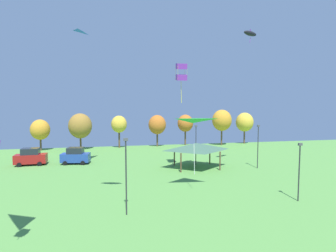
{
  "coord_description": "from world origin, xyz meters",
  "views": [
    {
      "loc": [
        -3.85,
        1.9,
        8.96
      ],
      "look_at": [
        -1.14,
        15.65,
        7.85
      ],
      "focal_mm": 28.0,
      "sensor_mm": 36.0,
      "label": 1
    }
  ],
  "objects_px": {
    "kite_flying_0": "(193,134)",
    "park_pavilion": "(196,147)",
    "treeline_tree_3": "(157,125)",
    "treeline_tree_5": "(222,120)",
    "kite_flying_3": "(250,33)",
    "kite_flying_4": "(181,72)",
    "light_post_1": "(196,142)",
    "light_post_2": "(126,172)",
    "parked_car_leftmost": "(31,157)",
    "parked_car_second_from_left": "(75,156)",
    "light_post_3": "(299,168)",
    "kite_flying_1": "(73,37)",
    "light_post_0": "(258,144)",
    "treeline_tree_4": "(185,123)",
    "treeline_tree_6": "(245,122)",
    "treeline_tree_0": "(40,130)",
    "treeline_tree_2": "(119,124)",
    "treeline_tree_1": "(80,126)"
  },
  "relations": [
    {
      "from": "kite_flying_3",
      "to": "light_post_2",
      "type": "bearing_deg",
      "value": -144.36
    },
    {
      "from": "park_pavilion",
      "to": "treeline_tree_2",
      "type": "bearing_deg",
      "value": 117.78
    },
    {
      "from": "light_post_1",
      "to": "treeline_tree_3",
      "type": "bearing_deg",
      "value": 98.99
    },
    {
      "from": "kite_flying_0",
      "to": "treeline_tree_5",
      "type": "distance_m",
      "value": 31.84
    },
    {
      "from": "park_pavilion",
      "to": "light_post_1",
      "type": "xyz_separation_m",
      "value": [
        0.52,
        1.95,
        0.31
      ]
    },
    {
      "from": "parked_car_leftmost",
      "to": "light_post_2",
      "type": "relative_size",
      "value": 0.71
    },
    {
      "from": "kite_flying_0",
      "to": "treeline_tree_5",
      "type": "bearing_deg",
      "value": 61.66
    },
    {
      "from": "parked_car_leftmost",
      "to": "treeline_tree_5",
      "type": "bearing_deg",
      "value": 16.68
    },
    {
      "from": "kite_flying_0",
      "to": "treeline_tree_2",
      "type": "height_order",
      "value": "treeline_tree_2"
    },
    {
      "from": "treeline_tree_3",
      "to": "light_post_1",
      "type": "bearing_deg",
      "value": -81.01
    },
    {
      "from": "light_post_3",
      "to": "treeline_tree_5",
      "type": "height_order",
      "value": "treeline_tree_5"
    },
    {
      "from": "kite_flying_4",
      "to": "park_pavilion",
      "type": "distance_m",
      "value": 10.74
    },
    {
      "from": "park_pavilion",
      "to": "treeline_tree_3",
      "type": "distance_m",
      "value": 20.98
    },
    {
      "from": "kite_flying_1",
      "to": "park_pavilion",
      "type": "xyz_separation_m",
      "value": [
        16.68,
        -1.69,
        -14.97
      ]
    },
    {
      "from": "parked_car_leftmost",
      "to": "park_pavilion",
      "type": "height_order",
      "value": "park_pavilion"
    },
    {
      "from": "kite_flying_1",
      "to": "treeline_tree_5",
      "type": "relative_size",
      "value": 0.33
    },
    {
      "from": "treeline_tree_0",
      "to": "treeline_tree_6",
      "type": "xyz_separation_m",
      "value": [
        44.32,
        1.03,
        0.88
      ]
    },
    {
      "from": "kite_flying_4",
      "to": "light_post_2",
      "type": "distance_m",
      "value": 17.88
    },
    {
      "from": "treeline_tree_5",
      "to": "treeline_tree_6",
      "type": "bearing_deg",
      "value": 12.74
    },
    {
      "from": "kite_flying_0",
      "to": "treeline_tree_5",
      "type": "xyz_separation_m",
      "value": [
        15.11,
        28.02,
        -0.25
      ]
    },
    {
      "from": "treeline_tree_3",
      "to": "treeline_tree_4",
      "type": "bearing_deg",
      "value": 6.42
    },
    {
      "from": "light_post_1",
      "to": "light_post_2",
      "type": "height_order",
      "value": "light_post_2"
    },
    {
      "from": "kite_flying_0",
      "to": "treeline_tree_4",
      "type": "bearing_deg",
      "value": 76.52
    },
    {
      "from": "parked_car_leftmost",
      "to": "light_post_3",
      "type": "relative_size",
      "value": 0.82
    },
    {
      "from": "treeline_tree_3",
      "to": "treeline_tree_5",
      "type": "bearing_deg",
      "value": -4.88
    },
    {
      "from": "park_pavilion",
      "to": "light_post_0",
      "type": "distance_m",
      "value": 8.72
    },
    {
      "from": "kite_flying_3",
      "to": "kite_flying_4",
      "type": "relative_size",
      "value": 0.54
    },
    {
      "from": "parked_car_second_from_left",
      "to": "treeline_tree_1",
      "type": "distance_m",
      "value": 14.18
    },
    {
      "from": "treeline_tree_6",
      "to": "light_post_0",
      "type": "bearing_deg",
      "value": -113.16
    },
    {
      "from": "light_post_3",
      "to": "treeline_tree_6",
      "type": "xyz_separation_m",
      "value": [
        12.81,
        35.37,
        1.88
      ]
    },
    {
      "from": "kite_flying_1",
      "to": "parked_car_leftmost",
      "type": "xyz_separation_m",
      "value": [
        -7.19,
        4.71,
        -16.8
      ]
    },
    {
      "from": "kite_flying_3",
      "to": "park_pavilion",
      "type": "bearing_deg",
      "value": 162.84
    },
    {
      "from": "kite_flying_3",
      "to": "treeline_tree_3",
      "type": "distance_m",
      "value": 28.33
    },
    {
      "from": "parked_car_second_from_left",
      "to": "light_post_1",
      "type": "distance_m",
      "value": 18.52
    },
    {
      "from": "kite_flying_1",
      "to": "treeline_tree_1",
      "type": "relative_size",
      "value": 0.36
    },
    {
      "from": "park_pavilion",
      "to": "light_post_1",
      "type": "height_order",
      "value": "light_post_1"
    },
    {
      "from": "parked_car_second_from_left",
      "to": "light_post_2",
      "type": "height_order",
      "value": "light_post_2"
    },
    {
      "from": "kite_flying_0",
      "to": "light_post_3",
      "type": "xyz_separation_m",
      "value": [
        8.58,
        -5.93,
        -2.7
      ]
    },
    {
      "from": "kite_flying_0",
      "to": "treeline_tree_6",
      "type": "relative_size",
      "value": 0.62
    },
    {
      "from": "treeline_tree_3",
      "to": "kite_flying_3",
      "type": "bearing_deg",
      "value": -67.97
    },
    {
      "from": "parked_car_second_from_left",
      "to": "treeline_tree_6",
      "type": "relative_size",
      "value": 0.6
    },
    {
      "from": "treeline_tree_0",
      "to": "treeline_tree_6",
      "type": "relative_size",
      "value": 0.85
    },
    {
      "from": "kite_flying_1",
      "to": "treeline_tree_0",
      "type": "distance_m",
      "value": 24.77
    },
    {
      "from": "light_post_0",
      "to": "kite_flying_4",
      "type": "bearing_deg",
      "value": 178.75
    },
    {
      "from": "parked_car_leftmost",
      "to": "parked_car_second_from_left",
      "type": "relative_size",
      "value": 1.02
    },
    {
      "from": "parked_car_second_from_left",
      "to": "treeline_tree_4",
      "type": "distance_m",
      "value": 26.75
    },
    {
      "from": "parked_car_second_from_left",
      "to": "light_post_0",
      "type": "distance_m",
      "value": 27.2
    },
    {
      "from": "kite_flying_0",
      "to": "park_pavilion",
      "type": "height_order",
      "value": "kite_flying_0"
    },
    {
      "from": "kite_flying_3",
      "to": "parked_car_second_from_left",
      "type": "height_order",
      "value": "kite_flying_3"
    },
    {
      "from": "kite_flying_4",
      "to": "light_post_0",
      "type": "distance_m",
      "value": 14.9
    }
  ]
}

